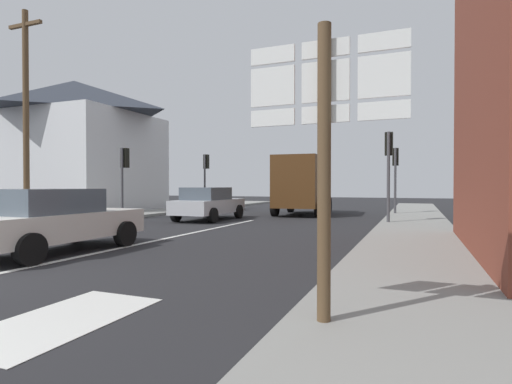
# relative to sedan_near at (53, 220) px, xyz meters

# --- Properties ---
(ground_plane) EXTENTS (80.00, 80.00, 0.00)m
(ground_plane) POSITION_rel_sedan_near_xyz_m (0.98, 7.63, -0.76)
(ground_plane) COLOR #232326
(sidewalk_right) EXTENTS (2.53, 44.00, 0.14)m
(sidewalk_right) POSITION_rel_sedan_near_xyz_m (7.70, 5.63, -0.69)
(sidewalk_right) COLOR gray
(sidewalk_right) RESTS_ON ground
(sidewalk_left) EXTENTS (2.53, 44.00, 0.14)m
(sidewalk_left) POSITION_rel_sedan_near_xyz_m (-5.74, 5.63, -0.69)
(sidewalk_left) COLOR gray
(sidewalk_left) RESTS_ON ground
(lane_centre_stripe) EXTENTS (0.16, 12.00, 0.01)m
(lane_centre_stripe) POSITION_rel_sedan_near_xyz_m (0.98, 3.63, -0.75)
(lane_centre_stripe) COLOR silver
(lane_centre_stripe) RESTS_ON ground
(lane_turn_arrow) EXTENTS (1.20, 2.20, 0.01)m
(lane_turn_arrow) POSITION_rel_sedan_near_xyz_m (3.98, -3.37, -0.75)
(lane_turn_arrow) COLOR silver
(lane_turn_arrow) RESTS_ON ground
(clapboard_house_left) EXTENTS (9.45, 8.53, 8.06)m
(clapboard_house_left) POSITION_rel_sedan_near_xyz_m (-11.98, 12.15, 3.32)
(clapboard_house_left) COLOR silver
(clapboard_house_left) RESTS_ON ground
(sedan_near) EXTENTS (1.97, 4.20, 1.47)m
(sedan_near) POSITION_rel_sedan_near_xyz_m (0.00, 0.00, 0.00)
(sedan_near) COLOR beige
(sedan_near) RESTS_ON ground
(sedan_far) EXTENTS (2.03, 4.23, 1.47)m
(sedan_far) POSITION_rel_sedan_near_xyz_m (-0.95, 9.13, 0.00)
(sedan_far) COLOR #B7BABF
(sedan_far) RESTS_ON ground
(delivery_truck) EXTENTS (2.72, 5.12, 3.05)m
(delivery_truck) POSITION_rel_sedan_near_xyz_m (2.13, 13.86, 0.89)
(delivery_truck) COLOR #4C2D14
(delivery_truck) RESTS_ON ground
(route_sign_post) EXTENTS (1.66, 0.14, 3.20)m
(route_sign_post) POSITION_rel_sedan_near_xyz_m (6.86, -2.66, 1.24)
(route_sign_post) COLOR brown
(route_sign_post) RESTS_ON ground
(traffic_light_far_right) EXTENTS (0.30, 0.49, 3.49)m
(traffic_light_far_right) POSITION_rel_sedan_near_xyz_m (6.74, 15.09, 1.82)
(traffic_light_far_right) COLOR #47474C
(traffic_light_far_right) RESTS_ON ground
(traffic_light_near_right) EXTENTS (0.30, 0.49, 3.63)m
(traffic_light_near_right) POSITION_rel_sedan_near_xyz_m (6.74, 9.67, 1.93)
(traffic_light_near_right) COLOR #47474C
(traffic_light_near_right) RESTS_ON ground
(traffic_light_near_left) EXTENTS (0.30, 0.49, 3.28)m
(traffic_light_near_left) POSITION_rel_sedan_near_xyz_m (-4.77, 8.10, 1.67)
(traffic_light_near_left) COLOR #47474C
(traffic_light_near_left) RESTS_ON ground
(traffic_light_far_left) EXTENTS (0.30, 0.49, 3.55)m
(traffic_light_far_left) POSITION_rel_sedan_near_xyz_m (-4.77, 15.82, 1.87)
(traffic_light_far_left) COLOR #47474C
(traffic_light_far_left) RESTS_ON ground
(utility_pole) EXTENTS (1.80, 0.24, 8.85)m
(utility_pole) POSITION_rel_sedan_near_xyz_m (-7.40, 5.19, 3.91)
(utility_pole) COLOR brown
(utility_pole) RESTS_ON ground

